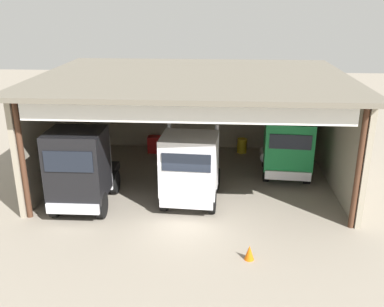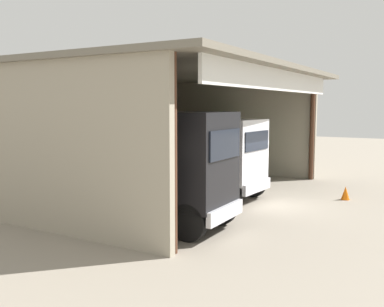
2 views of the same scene
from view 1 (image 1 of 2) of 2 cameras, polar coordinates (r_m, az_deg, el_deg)
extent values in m
plane|color=gray|center=(18.34, -0.74, -9.23)|extent=(80.00, 80.00, 0.00)
cube|color=#9E937F|center=(26.85, 0.93, 6.35)|extent=(14.12, 0.24, 5.30)
cube|color=#9E937F|center=(23.48, -17.23, 3.47)|extent=(0.24, 10.10, 5.30)
cube|color=#9E937F|center=(22.69, 18.38, 2.78)|extent=(0.24, 10.10, 5.30)
cube|color=#6E6759|center=(20.85, 0.18, 10.14)|extent=(14.72, 11.14, 0.20)
cylinder|color=#4C2D1E|center=(19.11, -21.55, -0.74)|extent=(0.24, 0.24, 5.30)
cylinder|color=#4C2D1E|center=(18.16, 21.22, -1.74)|extent=(0.24, 0.24, 5.30)
cube|color=white|center=(16.11, -0.94, 5.60)|extent=(12.71, 0.12, 0.90)
cube|color=black|center=(18.96, -14.90, -1.34)|extent=(2.36, 2.15, 2.93)
cube|color=black|center=(17.83, -16.08, -1.06)|extent=(1.99, 0.08, 0.88)
cube|color=silver|center=(18.62, -15.50, -7.07)|extent=(2.23, 0.18, 0.44)
cube|color=#232326|center=(21.34, -12.90, -3.20)|extent=(1.79, 3.74, 0.36)
cylinder|color=silver|center=(19.91, -10.86, -1.30)|extent=(0.18, 0.18, 2.58)
cylinder|color=silver|center=(20.52, -16.59, -1.14)|extent=(0.18, 0.18, 2.58)
cylinder|color=silver|center=(21.35, -15.87, -3.11)|extent=(0.57, 1.21, 0.56)
cylinder|color=black|center=(18.98, -11.87, -6.71)|extent=(0.31, 1.13, 1.13)
cylinder|color=black|center=(19.60, -17.69, -6.38)|extent=(0.31, 1.13, 1.13)
cylinder|color=black|center=(21.15, -10.20, -3.74)|extent=(0.31, 1.13, 1.13)
cylinder|color=black|center=(21.71, -15.47, -3.54)|extent=(0.31, 1.13, 1.13)
cube|color=white|center=(18.87, -0.34, -1.38)|extent=(2.54, 2.21, 2.59)
cube|color=black|center=(17.73, -0.79, -1.24)|extent=(2.06, 0.18, 0.78)
cube|color=silver|center=(18.45, -0.77, -6.64)|extent=(2.31, 0.30, 0.44)
cube|color=#232326|center=(21.26, 0.39, -2.83)|extent=(2.04, 3.82, 0.36)
cylinder|color=silver|center=(19.88, 3.23, -0.38)|extent=(0.18, 0.18, 3.03)
cylinder|color=silver|center=(20.13, -2.97, -0.11)|extent=(0.18, 0.18, 3.03)
cylinder|color=silver|center=(21.08, -2.65, -2.70)|extent=(0.63, 1.23, 0.56)
cylinder|color=black|center=(19.01, 2.70, -6.32)|extent=(0.36, 1.09, 1.08)
cylinder|color=black|center=(19.27, -3.64, -5.97)|extent=(0.36, 1.09, 1.08)
cylinder|color=black|center=(21.24, 3.24, -3.42)|extent=(0.36, 1.09, 1.08)
cylinder|color=black|center=(21.47, -2.43, -3.14)|extent=(0.36, 1.09, 1.08)
cube|color=#197F3D|center=(22.54, 12.58, 1.50)|extent=(2.54, 2.73, 2.43)
cube|color=black|center=(21.18, 12.91, 1.49)|extent=(2.01, 0.21, 0.73)
cube|color=silver|center=(21.75, 12.56, -2.88)|extent=(2.25, 0.32, 0.44)
cube|color=#232326|center=(24.41, 12.12, -0.23)|extent=(1.97, 2.92, 0.36)
cylinder|color=silver|center=(24.02, 14.87, 2.40)|extent=(0.18, 0.18, 2.90)
cylinder|color=silver|center=(23.84, 9.80, 2.66)|extent=(0.18, 0.18, 2.90)
cylinder|color=silver|center=(24.02, 9.65, -0.09)|extent=(0.65, 1.24, 0.56)
cylinder|color=black|center=(22.67, 14.99, -2.55)|extent=(0.38, 1.10, 1.08)
cylinder|color=black|center=(22.49, 9.78, -2.32)|extent=(0.38, 1.10, 1.08)
cylinder|color=black|center=(24.57, 14.48, -0.74)|extent=(0.38, 1.10, 1.08)
cylinder|color=black|center=(24.41, 9.68, -0.52)|extent=(0.38, 1.10, 1.08)
cylinder|color=gold|center=(26.49, 6.62, 1.05)|extent=(0.58, 0.58, 0.87)
cube|color=red|center=(26.44, -4.87, 1.22)|extent=(0.90, 0.60, 1.00)
cone|color=orange|center=(16.06, 7.60, -12.87)|extent=(0.36, 0.36, 0.56)
camera|label=2|loc=(20.88, -54.41, -2.50)|focal=40.91mm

